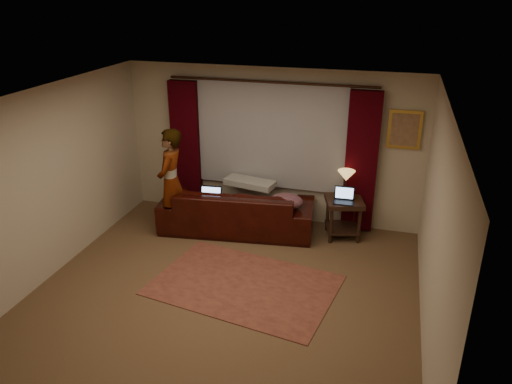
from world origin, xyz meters
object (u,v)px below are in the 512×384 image
sofa (237,201)px  tiffany_lamp (346,184)px  laptop_sofa (209,197)px  end_table (343,218)px  person (171,182)px  laptop_table (344,196)px

sofa → tiffany_lamp: bearing=-176.4°
laptop_sofa → tiffany_lamp: bearing=8.2°
end_table → person: bearing=-168.2°
laptop_sofa → tiffany_lamp: 2.19m
laptop_table → person: (-2.71, -0.43, 0.10)m
end_table → person: size_ratio=0.38×
sofa → laptop_table: size_ratio=7.38×
sofa → person: person is taller
laptop_table → laptop_sofa: bearing=-174.4°
end_table → laptop_table: size_ratio=1.94×
sofa → tiffany_lamp: 1.78m
sofa → laptop_table: bearing=175.6°
tiffany_lamp → sofa: bearing=-169.3°
laptop_sofa → person: bearing=-174.3°
end_table → laptop_table: bearing=-90.3°
laptop_sofa → end_table: (2.12, 0.44, -0.30)m
laptop_sofa → person: person is taller
laptop_sofa → laptop_table: (2.11, 0.30, 0.14)m
sofa → laptop_sofa: 0.47m
sofa → end_table: sofa is taller
sofa → laptop_table: 1.74m
tiffany_lamp → person: bearing=-166.1°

